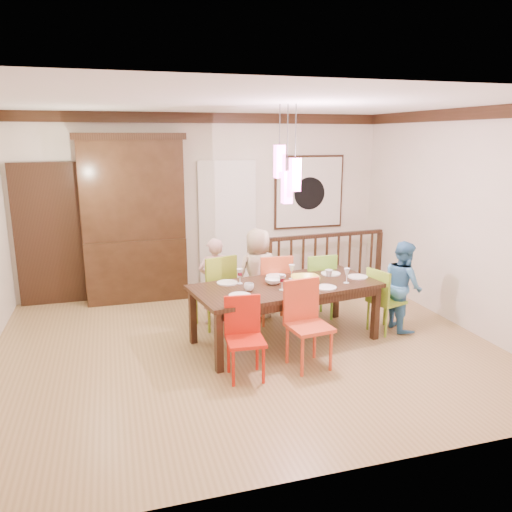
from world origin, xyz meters
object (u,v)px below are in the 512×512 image
object	(u,v)px
chair_end_right	(387,296)
person_far_left	(214,281)
dining_table	(285,290)
balustrade	(327,260)
chair_far_left	(214,285)
person_far_mid	(258,274)
person_end_right	(403,286)
china_hutch	(134,219)

from	to	relation	value
chair_end_right	person_far_left	world-z (taller)	person_far_left
dining_table	balustrade	xyz separation A→B (m)	(1.42, 1.91, -0.17)
dining_table	chair_far_left	bearing A→B (deg)	124.66
chair_end_right	person_far_mid	bearing A→B (deg)	39.92
balustrade	person_end_right	xyz separation A→B (m)	(0.23, -1.95, 0.10)
dining_table	person_far_left	bearing A→B (deg)	119.61
balustrade	person_far_left	world-z (taller)	person_far_left
person_end_right	chair_end_right	bearing A→B (deg)	100.84
china_hutch	balustrade	xyz separation A→B (m)	(3.11, -0.35, -0.80)
chair_end_right	person_end_right	xyz separation A→B (m)	(0.25, 0.03, 0.11)
chair_far_left	balustrade	size ratio (longest dim) A/B	0.44
person_far_left	person_far_mid	bearing A→B (deg)	177.18
chair_far_left	person_far_mid	bearing A→B (deg)	174.15
chair_end_right	china_hutch	distance (m)	3.94
person_far_left	person_end_right	xyz separation A→B (m)	(2.37, -0.92, 0.00)
person_far_left	person_far_mid	distance (m)	0.63
balustrade	person_far_mid	distance (m)	1.82
person_far_mid	chair_far_left	bearing A→B (deg)	2.45
chair_far_left	person_far_left	xyz separation A→B (m)	(0.03, 0.12, 0.02)
dining_table	person_end_right	bearing A→B (deg)	-10.53
dining_table	person_far_left	xyz separation A→B (m)	(-0.72, 0.89, -0.07)
china_hutch	person_end_right	xyz separation A→B (m)	(3.34, -2.29, -0.69)
dining_table	person_far_mid	world-z (taller)	person_far_mid
person_far_mid	balustrade	bearing A→B (deg)	-154.89
chair_far_left	person_far_mid	world-z (taller)	person_far_mid
china_hutch	chair_far_left	bearing A→B (deg)	-57.70
chair_far_left	person_far_mid	distance (m)	0.68
balustrade	person_far_left	size ratio (longest dim) A/B	1.91
chair_end_right	person_far_left	xyz separation A→B (m)	(-2.11, 0.95, 0.11)
chair_far_left	dining_table	bearing A→B (deg)	117.05
chair_far_left	person_far_mid	size ratio (longest dim) A/B	0.78
chair_far_left	balustrade	distance (m)	2.45
chair_far_left	chair_end_right	xyz separation A→B (m)	(2.14, -0.84, -0.08)
chair_end_right	person_end_right	bearing A→B (deg)	-99.67
chair_far_left	china_hutch	xyz separation A→B (m)	(-0.94, 1.49, 0.72)
dining_table	chair_end_right	xyz separation A→B (m)	(1.40, -0.07, -0.18)
china_hutch	person_far_mid	xyz separation A→B (m)	(1.60, -1.36, -0.65)
balustrade	chair_far_left	bearing A→B (deg)	-156.84
chair_far_left	china_hutch	size ratio (longest dim) A/B	0.39
person_far_left	person_end_right	world-z (taller)	person_end_right
person_end_right	person_far_mid	bearing A→B (deg)	65.27
dining_table	person_far_left	world-z (taller)	person_far_left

